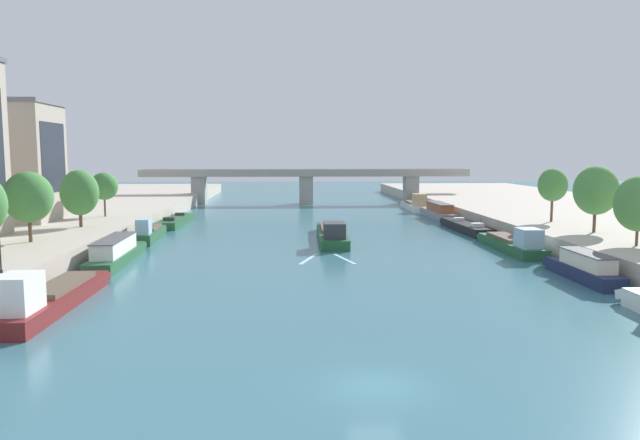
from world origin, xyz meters
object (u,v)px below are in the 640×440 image
tree_right_third (596,190)px  tree_left_third (104,186)px  moored_boat_right_far (466,227)px  bridge_far (306,181)px  moored_boat_right_near (513,243)px  tree_right_second (639,204)px  barge_midriver (332,233)px  tree_right_far (553,185)px  moored_boat_left_end (49,297)px  moored_boat_left_second (150,233)px  moored_boat_right_second (438,212)px  moored_boat_left_far (116,252)px  moored_boat_right_end (584,268)px  moored_boat_left_downstream (176,221)px  tree_left_far (28,197)px  tree_left_second (80,193)px  moored_boat_right_upstream (415,205)px

tree_right_third → tree_left_third: bearing=161.2°
moored_boat_right_far → bridge_far: size_ratio=0.23×
moored_boat_right_near → tree_right_second: (7.18, -10.58, 5.12)m
barge_midriver → tree_right_far: tree_right_far is taller
moored_boat_left_end → tree_right_far: size_ratio=2.45×
moored_boat_left_second → moored_boat_right_near: size_ratio=0.82×
moored_boat_right_second → tree_right_far: 25.93m
moored_boat_left_far → moored_boat_right_far: (40.69, 21.24, -0.45)m
tree_right_far → moored_boat_right_end: bearing=-108.3°
moored_boat_left_downstream → tree_left_far: 33.43m
tree_left_third → moored_boat_left_downstream: bearing=50.4°
barge_midriver → moored_boat_right_far: bearing=22.4°
moored_boat_left_second → moored_boat_right_second: 46.63m
moored_boat_right_end → tree_right_far: (7.58, 22.93, 5.69)m
moored_boat_right_second → tree_left_second: size_ratio=2.31×
moored_boat_right_far → moored_boat_right_upstream: moored_boat_right_upstream is taller
moored_boat_left_second → tree_right_second: (48.04, -21.11, 5.10)m
barge_midriver → moored_boat_left_second: moored_boat_left_second is taller
moored_boat_left_second → tree_right_second: bearing=-23.7°
moored_boat_left_second → tree_right_far: (48.82, -2.13, 5.78)m
moored_boat_right_near → tree_right_third: 10.02m
moored_boat_right_second → bridge_far: 36.86m
tree_left_far → tree_left_second: (0.74, 11.41, -0.32)m
moored_boat_right_end → tree_right_far: 24.81m
moored_boat_left_far → moored_boat_right_end: size_ratio=1.40×
moored_boat_left_end → moored_boat_left_far: size_ratio=1.05×
tree_right_far → moored_boat_right_upstream: bearing=101.6°
moored_boat_right_far → tree_right_third: 20.99m
tree_left_second → tree_right_second: tree_left_second is taller
tree_left_far → moored_boat_right_near: bearing=6.2°
tree_left_far → moored_boat_right_end: bearing=-10.8°
moored_boat_right_far → moored_boat_right_upstream: size_ratio=1.03×
moored_boat_right_near → moored_boat_right_far: size_ratio=0.91×
moored_boat_left_end → moored_boat_right_far: bearing=44.2°
moored_boat_left_end → moored_boat_left_second: 32.56m
tree_right_far → tree_right_second: bearing=-92.4°
tree_left_third → tree_right_second: bearing=-27.0°
moored_boat_right_far → tree_right_third: tree_right_third is taller
moored_boat_right_second → tree_right_third: bearing=-77.1°
moored_boat_left_end → moored_boat_right_end: size_ratio=1.47×
tree_left_second → tree_right_far: tree_right_far is taller
moored_boat_right_near → tree_left_third: (-48.24, 17.66, 5.32)m
moored_boat_left_second → tree_right_far: bearing=-2.5°
moored_boat_right_end → moored_boat_right_second: size_ratio=0.73×
tree_left_far → tree_right_far: tree_left_far is taller
moored_boat_left_far → moored_boat_left_end: bearing=-88.0°
moored_boat_left_far → tree_left_far: 9.33m
moored_boat_right_end → tree_right_far: tree_right_far is taller
tree_right_far → moored_boat_right_near: bearing=-133.5°
moored_boat_left_downstream → bridge_far: (20.46, 36.17, 4.16)m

